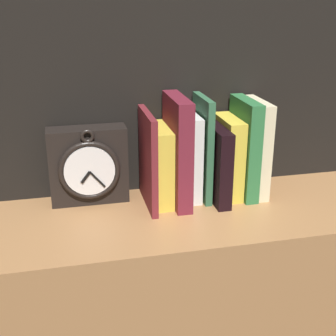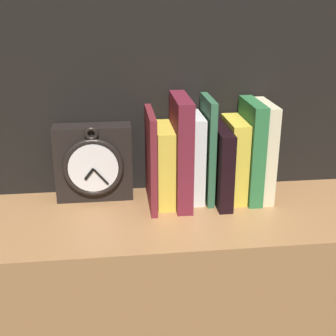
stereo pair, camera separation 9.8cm
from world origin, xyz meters
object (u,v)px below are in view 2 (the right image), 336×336
clock (94,163)px  book_slot8_cream (263,151)px  book_slot4_green (207,149)px  book_slot2_maroon (181,151)px  book_slot3_white (195,157)px  book_slot0_maroon (151,159)px  book_slot5_black (220,165)px  book_slot6_yellow (234,159)px  book_slot7_green (251,151)px  book_slot1_yellow (162,165)px

clock → book_slot8_cream: size_ratio=0.81×
clock → book_slot4_green: book_slot4_green is taller
book_slot2_maroon → book_slot3_white: 0.05m
book_slot0_maroon → book_slot4_green: book_slot4_green is taller
book_slot5_black → book_slot6_yellow: book_slot6_yellow is taller
book_slot3_white → book_slot7_green: bearing=-5.1°
book_slot0_maroon → book_slot3_white: (0.10, 0.02, -0.01)m
clock → book_slot2_maroon: bearing=-12.3°
book_slot1_yellow → book_slot2_maroon: (0.04, -0.01, 0.03)m
book_slot7_green → book_slot8_cream: bearing=5.2°
book_slot2_maroon → book_slot3_white: bearing=29.3°
book_slot4_green → book_slot8_cream: bearing=-1.6°
book_slot4_green → book_slot5_black: size_ratio=1.37×
book_slot5_black → book_slot4_green: bearing=148.8°
book_slot0_maroon → book_slot4_green: bearing=7.4°
book_slot8_cream → book_slot5_black: bearing=-172.9°
book_slot6_yellow → book_slot7_green: size_ratio=0.82×
book_slot0_maroon → book_slot4_green: 0.13m
book_slot1_yellow → book_slot8_cream: (0.24, 0.00, 0.02)m
clock → book_slot8_cream: book_slot8_cream is taller
book_slot1_yellow → book_slot8_cream: size_ratio=0.79×
book_slot7_green → book_slot3_white: bearing=174.9°
book_slot4_green → book_slot7_green: bearing=-3.7°
book_slot3_white → book_slot5_black: 0.06m
book_slot8_cream → book_slot1_yellow: bearing=-179.9°
book_slot0_maroon → book_slot8_cream: book_slot8_cream is taller
book_slot1_yellow → book_slot2_maroon: book_slot2_maroon is taller
book_slot3_white → book_slot0_maroon: bearing=-168.1°
book_slot4_green → book_slot6_yellow: bearing=-0.8°
book_slot0_maroon → book_slot6_yellow: bearing=4.8°
book_slot0_maroon → book_slot2_maroon: book_slot2_maroon is taller
book_slot0_maroon → book_slot5_black: bearing=0.2°
book_slot2_maroon → book_slot7_green: 0.16m
book_slot7_green → book_slot8_cream: 0.03m
book_slot0_maroon → clock: bearing=161.0°
book_slot6_yellow → book_slot1_yellow: bearing=-178.9°
clock → book_slot1_yellow: size_ratio=1.03×
book_slot2_maroon → book_slot3_white: book_slot2_maroon is taller
clock → book_slot0_maroon: book_slot0_maroon is taller
book_slot0_maroon → book_slot1_yellow: book_slot0_maroon is taller
book_slot3_white → book_slot5_black: size_ratio=1.14×
book_slot2_maroon → book_slot6_yellow: size_ratio=1.31×
book_slot4_green → book_slot5_black: 0.05m
book_slot3_white → book_slot2_maroon: bearing=-150.7°
book_slot1_yellow → book_slot8_cream: 0.24m
book_slot6_yellow → clock: bearing=175.0°
book_slot2_maroon → book_slot7_green: bearing=3.1°
book_slot1_yellow → book_slot3_white: bearing=6.6°
book_slot2_maroon → book_slot6_yellow: bearing=6.5°
book_slot0_maroon → book_slot1_yellow: size_ratio=1.21×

